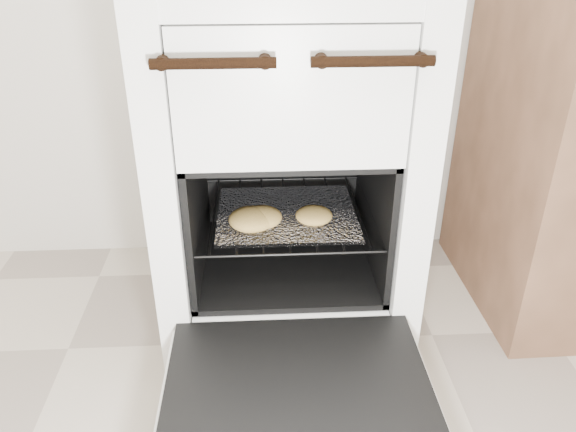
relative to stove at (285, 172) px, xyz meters
name	(u,v)px	position (x,y,z in m)	size (l,w,h in m)	color
stove	(285,172)	(0.00, 0.00, 0.00)	(0.60, 0.67, 0.93)	white
oven_door	(298,392)	(0.00, -0.51, -0.25)	(0.54, 0.42, 0.04)	black
oven_rack	(286,212)	(0.00, -0.07, -0.08)	(0.44, 0.42, 0.01)	black
foil_sheet	(287,214)	(0.00, -0.09, -0.08)	(0.34, 0.30, 0.01)	white
baked_rolls	(270,218)	(-0.04, -0.15, -0.05)	(0.28, 0.15, 0.05)	#DFB359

